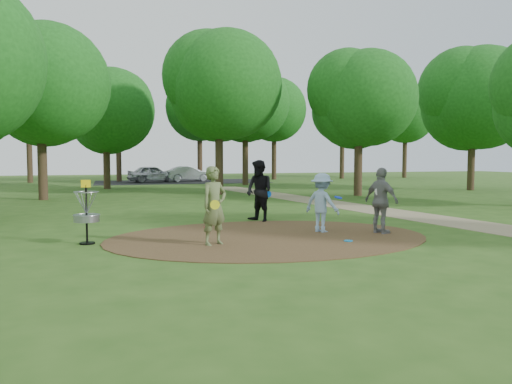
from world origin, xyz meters
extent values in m
plane|color=#2D5119|center=(0.00, 0.00, 0.00)|extent=(100.00, 100.00, 0.00)
cylinder|color=#47301C|center=(0.00, 0.00, 0.01)|extent=(8.40, 8.40, 0.02)
cube|color=#8C7A5B|center=(6.50, 2.00, 0.01)|extent=(7.55, 39.89, 0.01)
cube|color=black|center=(2.00, 30.00, 0.00)|extent=(14.00, 8.00, 0.01)
imported|color=#5A683C|center=(-1.61, -0.74, 0.93)|extent=(0.81, 0.70, 1.87)
cylinder|color=#FAF91B|center=(-1.65, -1.00, 0.99)|extent=(0.22, 0.11, 0.22)
imported|color=#94B6DD|center=(1.65, 0.38, 0.82)|extent=(1.08, 1.22, 1.64)
cylinder|color=#0D2DE9|center=(2.17, 0.42, 0.96)|extent=(0.30, 0.30, 0.08)
imported|color=black|center=(0.69, 3.14, 0.99)|extent=(1.11, 1.20, 1.99)
cylinder|color=blue|center=(1.00, 3.14, 0.88)|extent=(0.23, 0.11, 0.22)
imported|color=gray|center=(3.08, -0.33, 0.90)|extent=(0.78, 1.14, 1.80)
cylinder|color=white|center=(2.98, -0.35, 1.15)|extent=(0.22, 0.06, 0.22)
cylinder|color=#0C89DB|center=(1.64, -1.24, 0.03)|extent=(0.22, 0.22, 0.02)
cylinder|color=#B7122E|center=(-1.21, 2.16, 0.03)|extent=(0.22, 0.22, 0.02)
imported|color=#B7B7BF|center=(-0.35, 30.04, 0.69)|extent=(4.27, 2.26, 1.39)
imported|color=#A4A6AB|center=(2.70, 30.40, 0.65)|extent=(4.12, 2.09, 1.30)
cylinder|color=black|center=(-4.50, 0.30, 0.68)|extent=(0.05, 0.05, 1.35)
cylinder|color=black|center=(-4.50, 0.30, 0.02)|extent=(0.36, 0.36, 0.04)
cylinder|color=gray|center=(-4.50, 0.30, 0.62)|extent=(0.60, 0.60, 0.16)
torus|color=gray|center=(-4.50, 0.30, 0.70)|extent=(0.63, 0.63, 0.03)
torus|color=gray|center=(-4.50, 0.30, 1.25)|extent=(0.58, 0.58, 0.02)
cube|color=yellow|center=(-4.50, 0.30, 1.45)|extent=(0.22, 0.02, 0.18)
cylinder|color=#332316|center=(-7.00, 14.00, 1.90)|extent=(0.44, 0.44, 3.80)
sphere|color=#164E14|center=(-7.00, 14.00, 5.39)|extent=(5.79, 5.79, 5.79)
cylinder|color=#332316|center=(2.00, 15.00, 2.09)|extent=(0.44, 0.44, 4.18)
sphere|color=#164E14|center=(2.00, 15.00, 5.84)|extent=(6.03, 6.03, 6.03)
cylinder|color=#332316|center=(9.00, 12.00, 1.80)|extent=(0.44, 0.44, 3.61)
sphere|color=#164E14|center=(9.00, 12.00, 5.02)|extent=(5.14, 5.14, 5.14)
cylinder|color=#332316|center=(-4.00, 22.00, 1.71)|extent=(0.44, 0.44, 3.42)
sphere|color=#164E14|center=(-4.00, 22.00, 4.93)|extent=(5.49, 5.49, 5.49)
cylinder|color=#332316|center=(6.00, 24.00, 2.19)|extent=(0.44, 0.44, 4.37)
sphere|color=#164E14|center=(6.00, 24.00, 5.94)|extent=(5.69, 5.69, 5.69)
cylinder|color=#332316|center=(18.00, 14.00, 1.90)|extent=(0.44, 0.44, 3.80)
sphere|color=#164E14|center=(18.00, 14.00, 5.56)|extent=(6.40, 6.40, 6.40)
camera|label=1|loc=(-4.02, -12.20, 2.08)|focal=35.00mm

